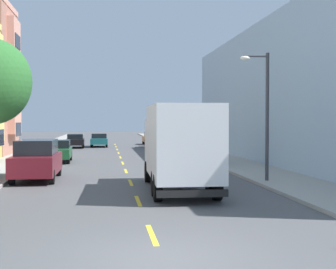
% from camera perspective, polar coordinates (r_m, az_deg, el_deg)
% --- Properties ---
extents(ground_plane, '(160.00, 160.00, 0.00)m').
position_cam_1_polar(ground_plane, '(39.82, -5.89, -2.42)').
color(ground_plane, '#4C4C4F').
extents(sidewalk_left, '(3.20, 120.00, 0.14)m').
position_cam_1_polar(sidewalk_left, '(38.27, -16.50, -2.54)').
color(sidewalk_left, '#99968E').
rests_on(sidewalk_left, ground_plane).
extents(sidewalk_right, '(3.20, 120.00, 0.14)m').
position_cam_1_polar(sidewalk_right, '(38.69, 4.77, -2.43)').
color(sidewalk_right, '#99968E').
rests_on(sidewalk_right, ground_plane).
extents(lane_centerline_dashes, '(0.14, 47.20, 0.01)m').
position_cam_1_polar(lane_centerline_dashes, '(34.34, -5.63, -3.07)').
color(lane_centerline_dashes, yellow).
rests_on(lane_centerline_dashes, ground_plane).
extents(apartment_block_opposite, '(10.00, 36.00, 9.24)m').
position_cam_1_polar(apartment_block_opposite, '(33.25, 19.04, 4.66)').
color(apartment_block_opposite, '#9EB7CC').
rests_on(apartment_block_opposite, ground_plane).
extents(street_lamp, '(1.35, 0.28, 5.75)m').
position_cam_1_polar(street_lamp, '(21.78, 11.41, 3.45)').
color(street_lamp, '#38383D').
rests_on(street_lamp, sidewalk_right).
extents(delivery_box_truck, '(2.57, 7.43, 3.43)m').
position_cam_1_polar(delivery_box_truck, '(19.00, 1.35, -1.08)').
color(delivery_box_truck, white).
rests_on(delivery_box_truck, ground_plane).
extents(parked_suv_burgundy, '(1.96, 4.80, 1.93)m').
position_cam_1_polar(parked_suv_burgundy, '(23.54, -15.48, -2.91)').
color(parked_suv_burgundy, maroon).
rests_on(parked_suv_burgundy, ground_plane).
extents(parked_wagon_charcoal, '(1.86, 4.71, 1.50)m').
position_cam_1_polar(parked_wagon_charcoal, '(30.12, 3.20, -2.20)').
color(parked_wagon_charcoal, '#333338').
rests_on(parked_wagon_charcoal, ground_plane).
extents(parked_hatchback_forest, '(1.81, 4.03, 1.50)m').
position_cam_1_polar(parked_hatchback_forest, '(33.28, -13.09, -1.96)').
color(parked_hatchback_forest, '#194C28').
rests_on(parked_hatchback_forest, ground_plane).
extents(parked_hatchback_orange, '(1.81, 4.03, 1.50)m').
position_cam_1_polar(parked_hatchback_orange, '(56.02, -2.06, -0.44)').
color(parked_hatchback_orange, orange).
rests_on(parked_hatchback_orange, ground_plane).
extents(parked_suv_navy, '(2.09, 4.86, 1.93)m').
position_cam_1_polar(parked_suv_navy, '(49.67, -1.26, -0.45)').
color(parked_suv_navy, navy).
rests_on(parked_suv_navy, ground_plane).
extents(parked_sedan_black, '(1.92, 4.55, 1.43)m').
position_cam_1_polar(parked_sedan_black, '(50.53, -11.08, -0.72)').
color(parked_sedan_black, black).
rests_on(parked_sedan_black, ground_plane).
extents(parked_sedan_champagne, '(1.93, 4.55, 1.43)m').
position_cam_1_polar(parked_sedan_champagne, '(42.93, -0.23, -1.11)').
color(parked_sedan_champagne, tan).
rests_on(parked_sedan_champagne, ground_plane).
extents(moving_teal_sedan, '(1.80, 4.50, 1.43)m').
position_cam_1_polar(moving_teal_sedan, '(51.87, -8.27, -0.64)').
color(moving_teal_sedan, '#195B60').
rests_on(moving_teal_sedan, ground_plane).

